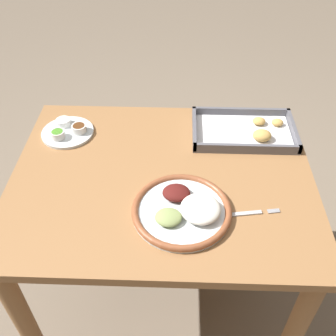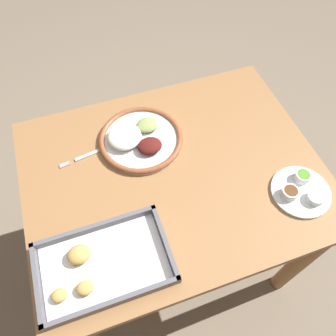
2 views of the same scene
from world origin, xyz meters
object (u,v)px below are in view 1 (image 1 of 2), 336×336
object	(u,v)px
baking_tray	(247,131)
dinner_plate	(184,209)
fork	(242,214)
saucer_plate	(68,131)

from	to	relation	value
baking_tray	dinner_plate	bearing A→B (deg)	-120.44
dinner_plate	baking_tray	bearing A→B (deg)	59.56
dinner_plate	fork	xyz separation A→B (m)	(0.17, 0.00, -0.01)
fork	baking_tray	size ratio (longest dim) A/B	0.55
dinner_plate	saucer_plate	bearing A→B (deg)	139.23
dinner_plate	saucer_plate	size ratio (longest dim) A/B	1.57
fork	saucer_plate	distance (m)	0.67
fork	baking_tray	xyz separation A→B (m)	(0.05, 0.37, 0.01)
dinner_plate	baking_tray	world-z (taller)	dinner_plate
dinner_plate	baking_tray	xyz separation A→B (m)	(0.22, 0.37, -0.00)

